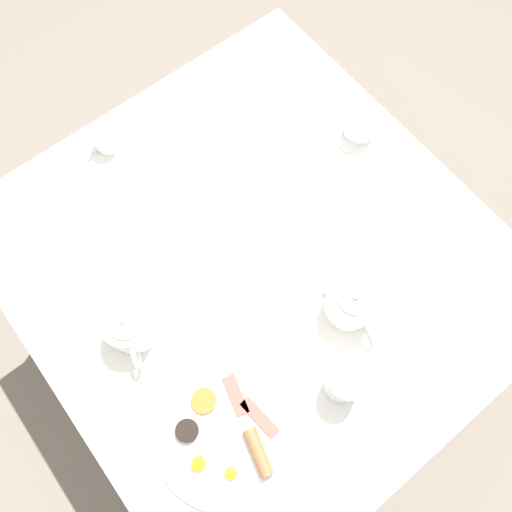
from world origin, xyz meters
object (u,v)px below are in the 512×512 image
object	(u,v)px
breakfast_plate	(225,435)
napkin_folded	(428,221)
teapot_near	(130,326)
fork_by_plate	(76,222)
teacup_with_saucer_left	(360,127)
fork_spare	(224,151)
creamer_jug	(106,139)
spoon_for_tea	(232,232)
teapot_far	(352,303)
knife_by_plate	(491,312)
water_glass_tall	(345,383)

from	to	relation	value
breakfast_plate	napkin_folded	size ratio (longest dim) A/B	2.00
teapot_near	fork_by_plate	bearing A→B (deg)	16.14
teapot_near	teacup_with_saucer_left	size ratio (longest dim) A/B	1.39
teapot_near	teacup_with_saucer_left	distance (m)	0.77
teacup_with_saucer_left	fork_spare	world-z (taller)	teacup_with_saucer_left
breakfast_plate	fork_by_plate	xyz separation A→B (m)	(-0.01, -0.63, -0.01)
breakfast_plate	fork_spare	world-z (taller)	breakfast_plate
napkin_folded	fork_spare	world-z (taller)	napkin_folded
creamer_jug	teacup_with_saucer_left	bearing A→B (deg)	144.82
teacup_with_saucer_left	spoon_for_tea	world-z (taller)	teacup_with_saucer_left
teapot_near	fork_spare	size ratio (longest dim) A/B	1.07
teapot_far	teacup_with_saucer_left	world-z (taller)	teapot_far
teapot_near	fork_spare	xyz separation A→B (m)	(-0.45, -0.25, -0.05)
teapot_far	knife_by_plate	xyz separation A→B (m)	(-0.26, 0.22, -0.05)
fork_spare	teacup_with_saucer_left	bearing A→B (deg)	150.51
breakfast_plate	teapot_near	size ratio (longest dim) A/B	1.64
breakfast_plate	teapot_near	world-z (taller)	teapot_near
teapot_near	teacup_with_saucer_left	bearing A→B (deg)	-61.73
teacup_with_saucer_left	creamer_jug	world-z (taller)	teacup_with_saucer_left
teapot_far	teacup_with_saucer_left	bearing A→B (deg)	-44.35
teapot_near	water_glass_tall	bearing A→B (deg)	-120.39
creamer_jug	napkin_folded	distance (m)	0.85
teapot_far	fork_by_plate	distance (m)	0.70
napkin_folded	knife_by_plate	world-z (taller)	napkin_folded
creamer_jug	fork_spare	bearing A→B (deg)	138.12
breakfast_plate	water_glass_tall	size ratio (longest dim) A/B	3.19
fork_by_plate	teapot_near	bearing A→B (deg)	83.49
water_glass_tall	napkin_folded	bearing A→B (deg)	-159.28
teapot_near	fork_by_plate	xyz separation A→B (m)	(-0.04, -0.32, -0.05)
knife_by_plate	spoon_for_tea	world-z (taller)	same
teacup_with_saucer_left	spoon_for_tea	xyz separation A→B (m)	(0.44, 0.02, -0.03)
teacup_with_saucer_left	knife_by_plate	distance (m)	0.57
teapot_far	knife_by_plate	size ratio (longest dim) A/B	1.24
teapot_near	water_glass_tall	world-z (taller)	teapot_near
fork_by_plate	knife_by_plate	xyz separation A→B (m)	(-0.64, 0.80, 0.00)
teapot_near	knife_by_plate	bearing A→B (deg)	-102.73
creamer_jug	knife_by_plate	bearing A→B (deg)	115.93
water_glass_tall	fork_by_plate	bearing A→B (deg)	-70.13
water_glass_tall	knife_by_plate	distance (m)	0.40
breakfast_plate	napkin_folded	world-z (taller)	breakfast_plate
water_glass_tall	fork_spare	bearing A→B (deg)	-103.81
fork_spare	teapot_far	bearing A→B (deg)	86.97
napkin_folded	teapot_near	bearing A→B (deg)	-17.06
fork_spare	water_glass_tall	bearing A→B (deg)	76.19
spoon_for_tea	water_glass_tall	bearing A→B (deg)	85.49
water_glass_tall	creamer_jug	world-z (taller)	water_glass_tall
teapot_near	teapot_far	distance (m)	0.50
water_glass_tall	spoon_for_tea	size ratio (longest dim) A/B	0.66
breakfast_plate	water_glass_tall	distance (m)	0.28
fork_by_plate	teacup_with_saucer_left	bearing A→B (deg)	161.52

